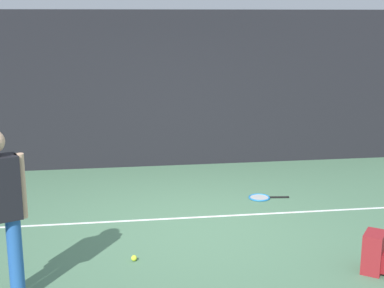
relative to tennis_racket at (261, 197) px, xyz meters
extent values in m
plane|color=#4C7556|center=(-1.13, -0.92, -0.01)|extent=(12.00, 12.00, 0.00)
cube|color=black|center=(-1.13, 2.08, 1.38)|extent=(10.00, 0.10, 2.78)
cube|color=white|center=(-1.13, -0.65, -0.01)|extent=(9.00, 0.05, 0.00)
cylinder|color=#2659A5|center=(-3.12, -2.60, 0.41)|extent=(0.14, 0.14, 0.85)
cylinder|color=#D8A884|center=(-3.02, -2.57, 1.13)|extent=(0.09, 0.09, 0.62)
cylinder|color=black|center=(0.27, -0.03, 0.00)|extent=(0.30, 0.06, 0.03)
torus|color=#1E72BF|center=(-0.03, 0.00, 0.00)|extent=(0.36, 0.36, 0.02)
cylinder|color=#B2B2B2|center=(-0.03, 0.00, 0.00)|extent=(0.30, 0.30, 0.00)
cube|color=maroon|center=(0.55, -2.50, 0.21)|extent=(0.34, 0.36, 0.44)
sphere|color=#CCE033|center=(-1.98, -1.89, 0.02)|extent=(0.07, 0.07, 0.07)
camera|label=1|loc=(-2.13, -7.60, 2.68)|focal=51.26mm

